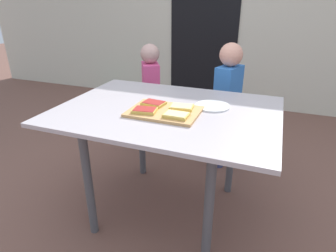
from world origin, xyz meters
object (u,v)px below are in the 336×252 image
(pizza_slice_near_left, at_px, (145,110))
(plate_white_right, at_px, (212,106))
(pizza_slice_far_left, at_px, (154,103))
(child_right, at_px, (227,98))
(cutting_board, at_px, (164,112))
(child_left, at_px, (151,91))
(garden_hose_coil, at_px, (104,98))
(dining_table, at_px, (167,122))
(pizza_slice_near_right, at_px, (176,115))
(pizza_slice_far_right, at_px, (182,107))

(pizza_slice_near_left, bearing_deg, plate_white_right, 38.52)
(pizza_slice_far_left, height_order, child_right, child_right)
(cutting_board, height_order, pizza_slice_near_left, pizza_slice_near_left)
(child_left, xyz_separation_m, child_right, (0.71, -0.06, 0.04))
(pizza_slice_far_left, relative_size, garden_hose_coil, 0.39)
(dining_table, height_order, pizza_slice_near_left, pizza_slice_near_left)
(child_left, bearing_deg, cutting_board, -61.45)
(cutting_board, height_order, pizza_slice_near_right, pizza_slice_near_right)
(pizza_slice_near_right, relative_size, child_left, 0.13)
(pizza_slice_far_left, height_order, plate_white_right, pizza_slice_far_left)
(child_left, relative_size, child_right, 0.95)
(cutting_board, distance_m, child_right, 0.87)
(pizza_slice_far_left, distance_m, plate_white_right, 0.36)
(pizza_slice_near_right, relative_size, child_right, 0.13)
(pizza_slice_far_left, relative_size, pizza_slice_near_left, 0.99)
(cutting_board, height_order, child_right, child_right)
(pizza_slice_far_left, xyz_separation_m, child_right, (0.32, 0.77, -0.17))
(cutting_board, bearing_deg, pizza_slice_near_left, -146.25)
(plate_white_right, height_order, child_left, child_left)
(dining_table, relative_size, garden_hose_coil, 3.49)
(child_left, distance_m, garden_hose_coil, 1.78)
(pizza_slice_near_left, bearing_deg, garden_hose_coil, 128.62)
(dining_table, relative_size, pizza_slice_far_right, 9.01)
(pizza_slice_far_left, bearing_deg, pizza_slice_near_left, -90.32)
(pizza_slice_far_right, xyz_separation_m, child_right, (0.14, 0.77, -0.17))
(dining_table, bearing_deg, pizza_slice_near_right, -52.92)
(cutting_board, distance_m, garden_hose_coil, 2.77)
(pizza_slice_far_right, relative_size, child_left, 0.14)
(cutting_board, xyz_separation_m, pizza_slice_near_right, (0.10, -0.07, 0.02))
(child_left, bearing_deg, child_right, -5.02)
(pizza_slice_far_left, bearing_deg, child_right, 67.19)
(plate_white_right, bearing_deg, pizza_slice_near_right, -117.57)
(pizza_slice_near_left, bearing_deg, pizza_slice_near_right, -1.41)
(dining_table, bearing_deg, cutting_board, -83.30)
(cutting_board, height_order, plate_white_right, cutting_board)
(dining_table, distance_m, cutting_board, 0.12)
(cutting_board, relative_size, child_left, 0.40)
(pizza_slice_near_right, distance_m, child_right, 0.92)
(pizza_slice_far_left, xyz_separation_m, child_left, (-0.39, 0.83, -0.21))
(garden_hose_coil, bearing_deg, pizza_slice_far_right, -46.73)
(cutting_board, relative_size, plate_white_right, 1.90)
(dining_table, relative_size, plate_white_right, 6.18)
(pizza_slice_far_left, distance_m, child_left, 0.94)
(pizza_slice_near_right, bearing_deg, dining_table, 127.08)
(pizza_slice_near_right, height_order, child_left, child_left)
(pizza_slice_near_right, bearing_deg, child_right, 81.66)
(pizza_slice_near_left, relative_size, garden_hose_coil, 0.39)
(pizza_slice_far_right, height_order, child_right, child_right)
(plate_white_right, distance_m, child_right, 0.65)
(pizza_slice_near_right, relative_size, pizza_slice_near_left, 0.92)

